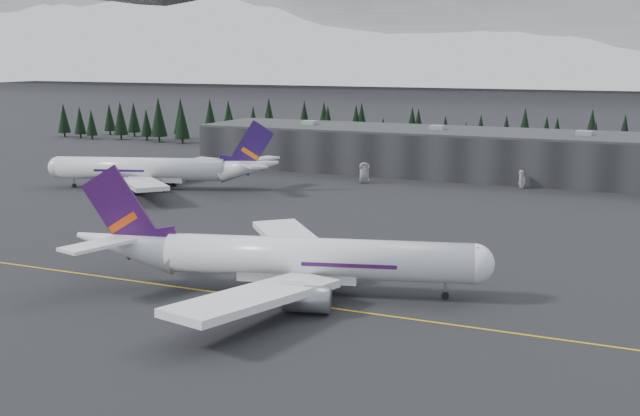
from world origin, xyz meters
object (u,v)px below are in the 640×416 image
at_px(gse_vehicle_a, 364,180).
at_px(jet_parked, 161,169).
at_px(terminal, 471,153).
at_px(jet_main, 281,258).
at_px(gse_vehicle_b, 522,185).

bearing_deg(gse_vehicle_a, jet_parked, -171.02).
distance_m(terminal, jet_parked, 86.18).
bearing_deg(jet_parked, terminal, -157.60).
height_order(terminal, jet_main, jet_main).
distance_m(terminal, jet_main, 122.93).
bearing_deg(jet_main, terminal, 75.42).
relative_size(jet_main, gse_vehicle_a, 10.81).
xyz_separation_m(gse_vehicle_a, gse_vehicle_b, (39.75, 8.71, 0.04)).
relative_size(terminal, gse_vehicle_b, 33.84).
bearing_deg(terminal, gse_vehicle_b, -44.26).
xyz_separation_m(terminal, gse_vehicle_b, (17.36, -16.92, -5.49)).
bearing_deg(jet_main, jet_parked, 119.69).
height_order(gse_vehicle_a, gse_vehicle_b, gse_vehicle_b).
xyz_separation_m(jet_main, gse_vehicle_b, (15.57, 105.99, -4.27)).
bearing_deg(terminal, jet_main, -89.17).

